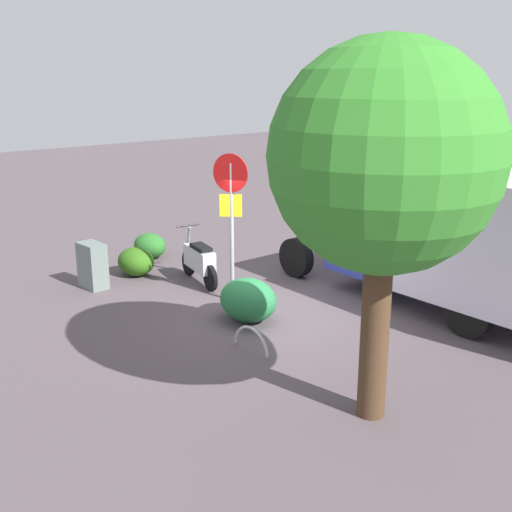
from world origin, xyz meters
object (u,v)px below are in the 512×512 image
Objects in this scene: box_truck_near at (475,237)px; bike_rack_hoop at (251,350)px; street_tree at (385,160)px; stop_sign at (231,205)px; motorcycle at (199,260)px; utility_cabinet at (93,266)px.

bike_rack_hoop is (1.50, 4.24, -1.55)m from box_truck_near.
bike_rack_hoop is at bearing -2.25° from street_tree.
street_tree reaches higher than stop_sign.
stop_sign is at bearing -174.52° from motorcycle.
stop_sign is 3.01× the size of utility_cabinet.
street_tree is at bearing 163.79° from stop_sign.
box_truck_near is 7.87m from utility_cabinet.
box_truck_near is 4.76m from bike_rack_hoop.
stop_sign is 3.54× the size of bike_rack_hoop.
motorcycle is 2.04m from stop_sign.
motorcycle is 0.36× the size of street_tree.
street_tree is (-4.71, 1.37, 1.46)m from stop_sign.
utility_cabinet is at bearing 38.85° from box_truck_near.
box_truck_near is at bearing -75.32° from street_tree.
box_truck_near is at bearing -140.16° from stop_sign.
stop_sign is 3.50m from utility_cabinet.
bike_rack_hoop is at bearing -174.06° from utility_cabinet.
street_tree reaches higher than box_truck_near.
stop_sign reaches higher than utility_cabinet.
box_truck_near is 4.67m from stop_sign.
box_truck_near reaches higher than utility_cabinet.
motorcycle reaches higher than bike_rack_hoop.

